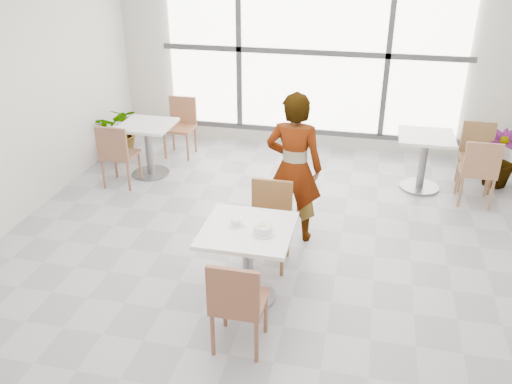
% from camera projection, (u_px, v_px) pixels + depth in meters
% --- Properties ---
extents(floor, '(7.00, 7.00, 0.00)m').
position_uv_depth(floor, '(262.00, 266.00, 5.52)').
color(floor, '#9E9EA5').
rests_on(floor, ground).
extents(wall_back, '(6.00, 0.00, 6.00)m').
position_uv_depth(wall_back, '(312.00, 51.00, 7.92)').
color(wall_back, silver).
rests_on(wall_back, ground).
extents(window, '(4.60, 0.07, 2.52)m').
position_uv_depth(window, '(312.00, 52.00, 7.86)').
color(window, white).
rests_on(window, ground).
extents(main_table, '(0.80, 0.80, 0.75)m').
position_uv_depth(main_table, '(248.00, 250.00, 4.83)').
color(main_table, white).
rests_on(main_table, ground).
extents(chair_near, '(0.42, 0.42, 0.87)m').
position_uv_depth(chair_near, '(237.00, 301.00, 4.21)').
color(chair_near, brown).
rests_on(chair_near, ground).
extents(chair_far, '(0.42, 0.42, 0.87)m').
position_uv_depth(chair_far, '(270.00, 217.00, 5.42)').
color(chair_far, brown).
rests_on(chair_far, ground).
extents(oatmeal_bowl, '(0.21, 0.21, 0.09)m').
position_uv_depth(oatmeal_bowl, '(263.00, 229.00, 4.63)').
color(oatmeal_bowl, white).
rests_on(oatmeal_bowl, main_table).
extents(coffee_cup, '(0.16, 0.13, 0.07)m').
position_uv_depth(coffee_cup, '(236.00, 223.00, 4.76)').
color(coffee_cup, white).
rests_on(coffee_cup, main_table).
extents(person, '(0.63, 0.43, 1.67)m').
position_uv_depth(person, '(294.00, 168.00, 5.70)').
color(person, black).
rests_on(person, ground).
extents(bg_table_left, '(0.70, 0.70, 0.75)m').
position_uv_depth(bg_table_left, '(148.00, 142.00, 7.38)').
color(bg_table_left, white).
rests_on(bg_table_left, ground).
extents(bg_table_right, '(0.70, 0.70, 0.75)m').
position_uv_depth(bg_table_right, '(424.00, 154.00, 6.97)').
color(bg_table_right, white).
rests_on(bg_table_right, ground).
extents(bg_chair_left_near, '(0.42, 0.42, 0.87)m').
position_uv_depth(bg_chair_left_near, '(117.00, 152.00, 7.01)').
color(bg_chair_left_near, brown).
rests_on(bg_chair_left_near, ground).
extents(bg_chair_left_far, '(0.42, 0.42, 0.87)m').
position_uv_depth(bg_chair_left_far, '(181.00, 122.00, 8.09)').
color(bg_chair_left_far, '#A46646').
rests_on(bg_chair_left_far, ground).
extents(bg_chair_right_near, '(0.42, 0.42, 0.87)m').
position_uv_depth(bg_chair_right_near, '(479.00, 168.00, 6.53)').
color(bg_chair_right_near, '#A06F4F').
rests_on(bg_chair_right_near, ground).
extents(bg_chair_right_far, '(0.42, 0.42, 0.87)m').
position_uv_depth(bg_chair_right_far, '(477.00, 151.00, 7.05)').
color(bg_chair_right_far, olive).
rests_on(bg_chair_right_far, ground).
extents(plant_left, '(0.81, 0.73, 0.79)m').
position_uv_depth(plant_left, '(122.00, 131.00, 8.05)').
color(plant_left, '#4C813A').
rests_on(plant_left, ground).
extents(plant_right, '(0.56, 0.56, 0.77)m').
position_uv_depth(plant_right, '(498.00, 158.00, 7.12)').
color(plant_right, '#55823A').
rests_on(plant_right, ground).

